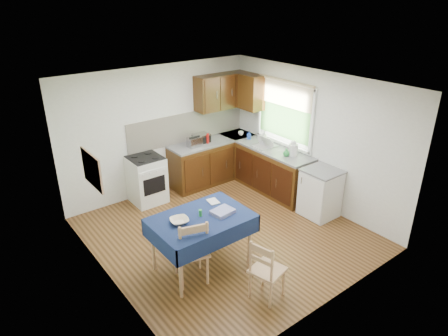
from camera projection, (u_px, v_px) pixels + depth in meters
floor at (226, 233)px, 6.71m from camera, size 4.20×4.20×0.00m
ceiling at (226, 85)px, 5.70m from camera, size 4.00×4.20×0.02m
wall_back at (159, 130)px, 7.72m from camera, size 4.00×0.02×2.50m
wall_front at (335, 221)px, 4.69m from camera, size 4.00×0.02×2.50m
wall_left at (102, 203)px, 5.09m from camera, size 0.02×4.20×2.50m
wall_right at (312, 138)px, 7.32m from camera, size 0.02×4.20×2.50m
base_cabinets at (240, 166)px, 8.20m from camera, size 1.90×2.30×0.86m
worktop_back at (213, 141)px, 8.24m from camera, size 1.90×0.60×0.04m
worktop_right at (274, 150)px, 7.77m from camera, size 0.60×1.70×0.04m
worktop_corner at (237, 135)px, 8.61m from camera, size 0.60×0.60×0.04m
splashback at (188, 127)px, 8.10m from camera, size 2.70×0.02×0.60m
upper_cabinets at (231, 91)px, 8.11m from camera, size 1.20×0.85×0.70m
stove at (147, 179)px, 7.55m from camera, size 0.60×0.61×0.92m
window at (285, 109)px, 7.65m from camera, size 0.04×1.48×1.26m
fridge at (320, 193)px, 7.08m from camera, size 0.58×0.60×0.89m
corkboard at (92, 170)px, 5.18m from camera, size 0.04×0.62×0.47m
dining_table at (201, 224)px, 5.60m from camera, size 1.38×0.93×0.84m
chair_far at (191, 249)px, 5.39m from camera, size 0.56×0.56×1.01m
chair_near at (266, 269)px, 5.11m from camera, size 0.48×0.48×0.89m
toaster at (195, 142)px, 7.86m from camera, size 0.28×0.17×0.22m
sandwich_press at (201, 138)px, 8.10m from camera, size 0.30×0.26×0.18m
sauce_bottle at (208, 139)px, 8.02m from camera, size 0.05×0.05×0.21m
yellow_packet at (199, 138)px, 8.15m from camera, size 0.13×0.09×0.16m
dish_rack at (265, 145)px, 7.90m from camera, size 0.43×0.33×0.21m
kettle at (293, 149)px, 7.43m from camera, size 0.18×0.18×0.30m
cup at (241, 133)px, 8.50m from camera, size 0.14×0.14×0.09m
soap_bottle_a at (264, 138)px, 7.93m from camera, size 0.16×0.16×0.30m
soap_bottle_b at (249, 135)px, 8.27m from camera, size 0.11×0.11×0.18m
soap_bottle_c at (286, 152)px, 7.42m from camera, size 0.14×0.14×0.15m
plate_bowl at (179, 221)px, 5.42m from camera, size 0.30×0.30×0.06m
book at (209, 203)px, 5.93m from camera, size 0.18×0.22×0.02m
spice_jar at (200, 213)px, 5.57m from camera, size 0.05×0.05×0.10m
tea_towel at (223, 212)px, 5.65m from camera, size 0.33×0.28×0.05m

